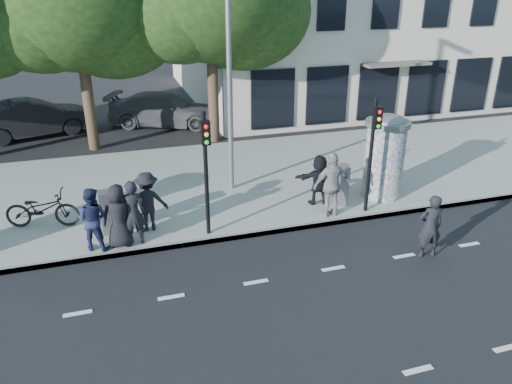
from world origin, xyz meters
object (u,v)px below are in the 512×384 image
object	(u,v)px
ped_b	(133,213)
cabinet_left	(111,211)
ped_a	(119,216)
ped_d	(148,202)
man_road	(430,226)
traffic_pole_near	(206,162)
ped_f	(319,180)
car_right	(165,110)
traffic_pole_far	(373,145)
ped_c	(92,219)
ad_column_right	(385,154)
ped_e	(332,185)
street_lamp	(229,43)
bicycle	(42,209)
cabinet_right	(338,185)
car_mid	(34,118)

from	to	relation	value
ped_b	cabinet_left	distance (m)	1.08
ped_a	ped_d	world-z (taller)	ped_a
man_road	traffic_pole_near	bearing A→B (deg)	-17.92
ped_f	car_right	xyz separation A→B (m)	(-3.24, 10.59, -0.17)
traffic_pole_far	ped_d	size ratio (longest dim) A/B	2.01
ped_c	ad_column_right	bearing A→B (deg)	-150.74
ad_column_right	traffic_pole_far	size ratio (longest dim) A/B	0.78
ped_a	ped_b	bearing A→B (deg)	-169.77
ped_f	ped_e	bearing A→B (deg)	97.84
traffic_pole_near	ped_c	size ratio (longest dim) A/B	2.03
man_road	ped_c	bearing A→B (deg)	-9.84
street_lamp	ped_b	world-z (taller)	street_lamp
ped_c	bicycle	distance (m)	2.19
ped_c	cabinet_right	size ratio (longest dim) A/B	1.35
man_road	car_mid	xyz separation A→B (m)	(-10.49, 14.08, -0.04)
cabinet_left	car_mid	xyz separation A→B (m)	(-2.86, 10.59, 0.07)
street_lamp	car_mid	bearing A→B (deg)	127.86
ped_a	ped_e	xyz separation A→B (m)	(5.95, 0.00, 0.12)
ped_d	cabinet_left	distance (m)	1.03
ped_c	car_mid	xyz separation A→B (m)	(-2.40, 11.40, -0.17)
ad_column_right	car_mid	size ratio (longest dim) A/B	0.54
ped_d	ped_e	xyz separation A→B (m)	(5.15, -0.70, 0.13)
man_road	car_right	xyz separation A→B (m)	(-4.73, 14.09, -0.09)
ped_f	bicycle	xyz separation A→B (m)	(-7.96, 0.87, -0.25)
cabinet_left	car_right	xyz separation A→B (m)	(2.90, 10.60, 0.02)
ped_d	cabinet_left	xyz separation A→B (m)	(-0.99, 0.19, -0.24)
man_road	car_right	distance (m)	14.86
ped_c	bicycle	size ratio (longest dim) A/B	0.83
traffic_pole_near	traffic_pole_far	bearing A→B (deg)	0.00
ped_b	ped_d	xyz separation A→B (m)	(0.45, 0.70, -0.05)
street_lamp	bicycle	size ratio (longest dim) A/B	3.96
ped_f	cabinet_right	size ratio (longest dim) A/B	1.26
ped_b	ped_f	bearing A→B (deg)	-174.54
car_mid	ped_d	bearing A→B (deg)	-176.60
ped_c	traffic_pole_near	bearing A→B (deg)	-158.34
cabinet_right	car_mid	xyz separation A→B (m)	(-9.56, 10.75, 0.04)
ad_column_right	ped_a	world-z (taller)	ad_column_right
traffic_pole_far	ped_a	world-z (taller)	traffic_pole_far
ad_column_right	ped_c	distance (m)	8.81
car_right	bicycle	bearing A→B (deg)	175.90
car_mid	traffic_pole_far	bearing A→B (deg)	-154.88
ped_e	man_road	size ratio (longest dim) A/B	1.14
street_lamp	ped_b	size ratio (longest dim) A/B	4.49
traffic_pole_far	car_right	bearing A→B (deg)	110.85
ad_column_right	ped_c	size ratio (longest dim) A/B	1.58
traffic_pole_far	ad_column_right	bearing A→B (deg)	42.21
bicycle	ad_column_right	bearing A→B (deg)	-81.19
street_lamp	man_road	xyz separation A→B (m)	(3.73, -5.39, -3.94)
street_lamp	cabinet_left	xyz separation A→B (m)	(-3.89, -1.90, -4.05)
bicycle	car_right	bearing A→B (deg)	-11.93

